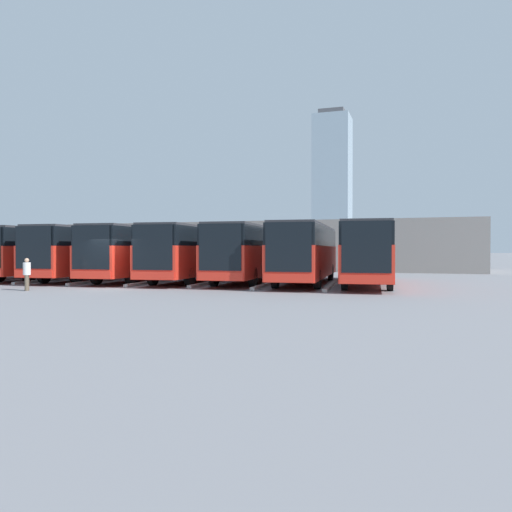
{
  "coord_description": "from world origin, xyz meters",
  "views": [
    {
      "loc": [
        -14.87,
        21.82,
        1.97
      ],
      "look_at": [
        -5.72,
        -6.09,
        1.59
      ],
      "focal_mm": 35.0,
      "sensor_mm": 36.0,
      "label": 1
    }
  ],
  "objects_px": {
    "bus_0": "(368,251)",
    "bus_3": "(195,251)",
    "bus_6": "(53,251)",
    "bus_7": "(13,251)",
    "bus_5": "(95,251)",
    "pedestrian": "(27,273)",
    "bus_4": "(144,251)",
    "bus_1": "(306,251)",
    "bus_2": "(251,251)"
  },
  "relations": [
    {
      "from": "bus_0",
      "to": "bus_3",
      "type": "distance_m",
      "value": 10.44
    },
    {
      "from": "bus_2",
      "to": "pedestrian",
      "type": "distance_m",
      "value": 12.34
    },
    {
      "from": "bus_0",
      "to": "bus_5",
      "type": "height_order",
      "value": "same"
    },
    {
      "from": "bus_2",
      "to": "bus_3",
      "type": "bearing_deg",
      "value": 1.4
    },
    {
      "from": "bus_0",
      "to": "bus_4",
      "type": "xyz_separation_m",
      "value": [
        13.92,
        0.36,
        0.0
      ]
    },
    {
      "from": "bus_5",
      "to": "bus_6",
      "type": "relative_size",
      "value": 1.0
    },
    {
      "from": "bus_0",
      "to": "bus_2",
      "type": "height_order",
      "value": "same"
    },
    {
      "from": "bus_1",
      "to": "bus_2",
      "type": "relative_size",
      "value": 1.0
    },
    {
      "from": "bus_4",
      "to": "bus_7",
      "type": "height_order",
      "value": "same"
    },
    {
      "from": "bus_2",
      "to": "bus_6",
      "type": "bearing_deg",
      "value": -2.02
    },
    {
      "from": "bus_2",
      "to": "bus_7",
      "type": "xyz_separation_m",
      "value": [
        17.4,
        0.58,
        0.0
      ]
    },
    {
      "from": "bus_0",
      "to": "pedestrian",
      "type": "xyz_separation_m",
      "value": [
        15.17,
        8.94,
        -1.03
      ]
    },
    {
      "from": "bus_0",
      "to": "bus_2",
      "type": "xyz_separation_m",
      "value": [
        6.96,
        -0.22,
        0.0
      ]
    },
    {
      "from": "bus_2",
      "to": "bus_5",
      "type": "xyz_separation_m",
      "value": [
        10.44,
        0.76,
        0.0
      ]
    },
    {
      "from": "bus_3",
      "to": "bus_6",
      "type": "distance_m",
      "value": 10.44
    },
    {
      "from": "bus_5",
      "to": "bus_0",
      "type": "bearing_deg",
      "value": 177.12
    },
    {
      "from": "bus_3",
      "to": "bus_1",
      "type": "bearing_deg",
      "value": 175.89
    },
    {
      "from": "bus_4",
      "to": "bus_5",
      "type": "height_order",
      "value": "same"
    },
    {
      "from": "bus_3",
      "to": "bus_5",
      "type": "distance_m",
      "value": 6.97
    },
    {
      "from": "bus_5",
      "to": "pedestrian",
      "type": "height_order",
      "value": "bus_5"
    },
    {
      "from": "bus_4",
      "to": "bus_0",
      "type": "bearing_deg",
      "value": 176.81
    },
    {
      "from": "bus_2",
      "to": "pedestrian",
      "type": "height_order",
      "value": "bus_2"
    },
    {
      "from": "bus_6",
      "to": "bus_7",
      "type": "bearing_deg",
      "value": -5.85
    },
    {
      "from": "bus_3",
      "to": "bus_4",
      "type": "distance_m",
      "value": 3.49
    },
    {
      "from": "bus_7",
      "to": "pedestrian",
      "type": "height_order",
      "value": "bus_7"
    },
    {
      "from": "bus_0",
      "to": "bus_7",
      "type": "distance_m",
      "value": 24.36
    },
    {
      "from": "bus_5",
      "to": "pedestrian",
      "type": "relative_size",
      "value": 7.93
    },
    {
      "from": "bus_6",
      "to": "bus_7",
      "type": "xyz_separation_m",
      "value": [
        3.48,
        -0.07,
        0.0
      ]
    },
    {
      "from": "bus_3",
      "to": "pedestrian",
      "type": "distance_m",
      "value": 10.03
    },
    {
      "from": "bus_2",
      "to": "bus_1",
      "type": "bearing_deg",
      "value": 170.37
    },
    {
      "from": "bus_0",
      "to": "bus_3",
      "type": "bearing_deg",
      "value": -3.83
    },
    {
      "from": "bus_4",
      "to": "bus_6",
      "type": "bearing_deg",
      "value": -4.11
    },
    {
      "from": "bus_6",
      "to": "pedestrian",
      "type": "height_order",
      "value": "bus_6"
    },
    {
      "from": "bus_6",
      "to": "bus_7",
      "type": "relative_size",
      "value": 1.0
    },
    {
      "from": "bus_2",
      "to": "bus_4",
      "type": "bearing_deg",
      "value": 0.07
    },
    {
      "from": "bus_6",
      "to": "bus_7",
      "type": "height_order",
      "value": "same"
    },
    {
      "from": "bus_5",
      "to": "bus_6",
      "type": "bearing_deg",
      "value": -6.62
    },
    {
      "from": "bus_6",
      "to": "bus_3",
      "type": "bearing_deg",
      "value": 176.84
    },
    {
      "from": "bus_3",
      "to": "bus_5",
      "type": "height_order",
      "value": "same"
    },
    {
      "from": "bus_7",
      "to": "bus_3",
      "type": "bearing_deg",
      "value": 176.17
    },
    {
      "from": "bus_3",
      "to": "pedestrian",
      "type": "height_order",
      "value": "bus_3"
    },
    {
      "from": "bus_1",
      "to": "pedestrian",
      "type": "bearing_deg",
      "value": 32.48
    },
    {
      "from": "bus_2",
      "to": "bus_7",
      "type": "height_order",
      "value": "same"
    },
    {
      "from": "bus_1",
      "to": "bus_3",
      "type": "height_order",
      "value": "same"
    },
    {
      "from": "bus_0",
      "to": "bus_4",
      "type": "distance_m",
      "value": 13.93
    },
    {
      "from": "bus_5",
      "to": "bus_2",
      "type": "bearing_deg",
      "value": 179.51
    },
    {
      "from": "bus_4",
      "to": "pedestrian",
      "type": "relative_size",
      "value": 7.93
    },
    {
      "from": "bus_2",
      "to": "bus_5",
      "type": "height_order",
      "value": "same"
    },
    {
      "from": "bus_6",
      "to": "bus_7",
      "type": "distance_m",
      "value": 3.48
    },
    {
      "from": "bus_7",
      "to": "bus_1",
      "type": "bearing_deg",
      "value": 176.08
    }
  ]
}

